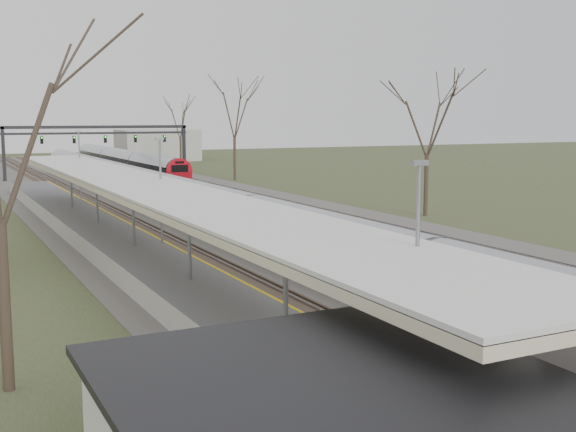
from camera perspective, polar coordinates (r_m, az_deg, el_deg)
name	(u,v)px	position (r m, az deg, el deg)	size (l,w,h in m)	color
track_bed	(182,206)	(57.35, -8.34, 0.77)	(24.00, 160.00, 0.22)	#474442
platform	(117,245)	(38.11, -13.37, -2.24)	(3.50, 69.00, 1.00)	#9E9B93
canopy	(138,186)	(33.31, -11.75, 2.34)	(4.10, 50.00, 3.11)	slate
signal_gantry	(99,136)	(85.96, -14.74, 6.16)	(21.00, 0.59, 6.08)	black
tree_east_far	(428,113)	(51.79, 11.00, 7.98)	(5.00, 5.00, 10.30)	#2D231C
train_near	(169,197)	(51.25, -9.41, 1.51)	(2.62, 90.21, 3.05)	#9EA1A8
train_far	(123,162)	(92.76, -12.87, 4.20)	(2.62, 45.21, 3.05)	#9EA1A8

